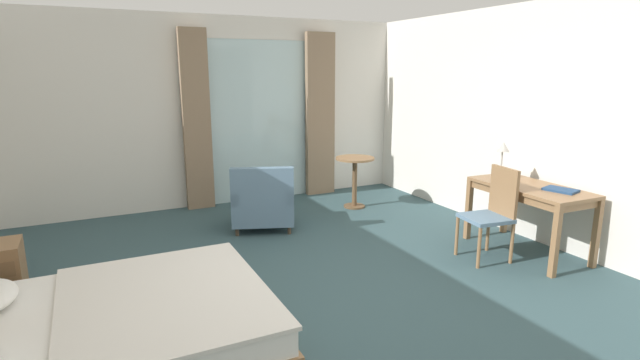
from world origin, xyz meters
The scene contains 13 objects.
ground centered at (0.00, 0.00, -0.05)m, with size 6.39×7.74×0.10m, color #334C51.
wall_back centered at (0.00, 3.61, 1.36)m, with size 5.99×0.12×2.73m, color silver.
wall_right centered at (2.93, 0.00, 1.36)m, with size 0.12×7.34×2.73m, color silver.
balcony_glass_door centered at (0.62, 3.53, 1.20)m, with size 1.50×0.02×2.40m, color silver.
curtain_panel_left centered at (-0.35, 3.43, 1.27)m, with size 0.38×0.10×2.53m, color #897056.
curtain_panel_right centered at (1.59, 3.43, 1.27)m, with size 0.47×0.10×2.53m, color #897056.
bed centered at (-1.81, -0.15, 0.24)m, with size 2.16×1.69×0.94m.
writing_desk centered at (2.47, 0.09, 0.66)m, with size 0.67×1.29×0.76m.
desk_chair centered at (1.99, 0.13, 0.54)m, with size 0.49×0.48×0.98m.
desk_lamp centered at (2.37, 0.42, 1.08)m, with size 0.17×0.18×0.45m.
closed_book centered at (2.56, -0.21, 0.77)m, with size 0.21×0.31×0.02m, color navy.
armchair_by_window centered at (0.14, 2.12, 0.33)m, with size 0.95×0.93×0.84m.
round_cafe_table centered at (1.68, 2.47, 0.53)m, with size 0.56×0.56×0.74m.
Camera 1 is at (-1.78, -3.42, 1.97)m, focal length 27.02 mm.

